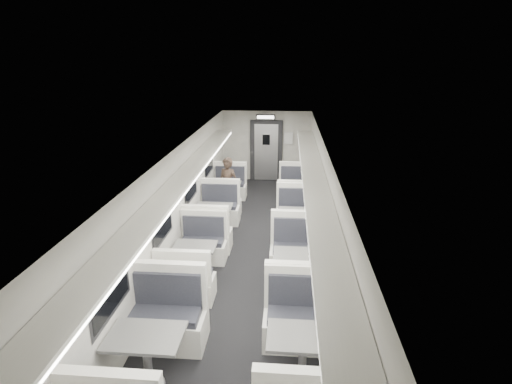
% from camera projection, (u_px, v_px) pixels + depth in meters
% --- Properties ---
extents(room, '(3.24, 12.24, 2.64)m').
position_uv_depth(room, '(250.00, 210.00, 8.06)').
color(room, black).
rests_on(room, ground).
extents(booth_left_a, '(1.00, 2.03, 1.09)m').
position_uv_depth(booth_left_a, '(226.00, 194.00, 11.49)').
color(booth_left_a, white).
rests_on(booth_left_a, room).
extents(booth_left_b, '(1.04, 2.12, 1.13)m').
position_uv_depth(booth_left_b, '(214.00, 220.00, 9.65)').
color(booth_left_b, white).
rests_on(booth_left_b, room).
extents(booth_left_c, '(0.99, 2.00, 1.07)m').
position_uv_depth(booth_left_c, '(195.00, 261.00, 7.77)').
color(booth_left_c, white).
rests_on(booth_left_c, room).
extents(booth_left_d, '(1.16, 2.35, 1.25)m').
position_uv_depth(booth_left_d, '(148.00, 361.00, 5.16)').
color(booth_left_d, white).
rests_on(booth_left_d, room).
extents(booth_right_a, '(1.01, 2.05, 1.10)m').
position_uv_depth(booth_right_a, '(296.00, 195.00, 11.43)').
color(booth_right_a, white).
rests_on(booth_right_a, room).
extents(booth_right_b, '(1.03, 2.10, 1.12)m').
position_uv_depth(booth_right_b, '(297.00, 225.00, 9.37)').
color(booth_right_b, white).
rests_on(booth_right_b, room).
extents(booth_right_c, '(1.13, 2.29, 1.22)m').
position_uv_depth(booth_right_c, '(299.00, 274.00, 7.22)').
color(booth_right_c, white).
rests_on(booth_right_c, room).
extents(booth_right_d, '(1.12, 2.27, 1.22)m').
position_uv_depth(booth_right_d, '(302.00, 360.00, 5.19)').
color(booth_right_d, white).
rests_on(booth_right_d, room).
extents(passenger, '(0.68, 0.58, 1.58)m').
position_uv_depth(passenger, '(228.00, 186.00, 10.84)').
color(passenger, black).
rests_on(passenger, room).
extents(window_a, '(0.02, 1.18, 0.84)m').
position_uv_depth(window_a, '(209.00, 160.00, 11.33)').
color(window_a, black).
rests_on(window_a, room).
extents(window_b, '(0.02, 1.18, 0.84)m').
position_uv_depth(window_b, '(191.00, 183.00, 9.25)').
color(window_b, black).
rests_on(window_b, room).
extents(window_c, '(0.02, 1.18, 0.84)m').
position_uv_depth(window_c, '(162.00, 220.00, 7.18)').
color(window_c, black).
rests_on(window_c, room).
extents(window_d, '(0.02, 1.18, 0.84)m').
position_uv_depth(window_d, '(110.00, 287.00, 5.10)').
color(window_d, black).
rests_on(window_d, room).
extents(luggage_rack_left, '(0.46, 10.40, 0.09)m').
position_uv_depth(luggage_rack_left, '(183.00, 179.00, 7.64)').
color(luggage_rack_left, white).
rests_on(luggage_rack_left, room).
extents(luggage_rack_right, '(0.46, 10.40, 0.09)m').
position_uv_depth(luggage_rack_right, '(314.00, 182.00, 7.44)').
color(luggage_rack_right, white).
rests_on(luggage_rack_right, room).
extents(vestibule_door, '(1.10, 0.13, 2.10)m').
position_uv_depth(vestibule_door, '(266.00, 151.00, 13.70)').
color(vestibule_door, black).
rests_on(vestibule_door, room).
extents(exit_sign, '(0.62, 0.12, 0.16)m').
position_uv_depth(exit_sign, '(266.00, 117.00, 12.84)').
color(exit_sign, black).
rests_on(exit_sign, room).
extents(wall_notice, '(0.32, 0.02, 0.40)m').
position_uv_depth(wall_notice, '(288.00, 138.00, 13.48)').
color(wall_notice, silver).
rests_on(wall_notice, room).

